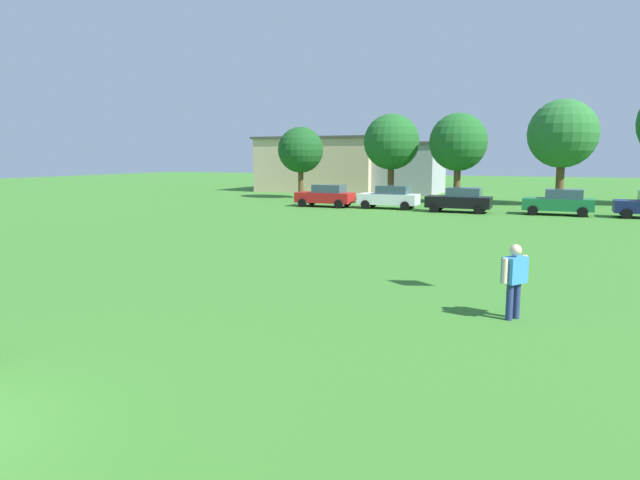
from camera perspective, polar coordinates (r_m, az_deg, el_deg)
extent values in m
plane|color=#387528|center=(35.18, 9.77, 2.12)|extent=(160.00, 160.00, 0.00)
cylinder|color=navy|center=(13.97, 18.53, -5.92)|extent=(0.16, 0.16, 0.87)
cylinder|color=navy|center=(14.18, 19.18, -5.75)|extent=(0.16, 0.16, 0.87)
cube|color=#337FCC|center=(13.92, 19.00, -2.87)|extent=(0.59, 0.66, 0.62)
cylinder|color=beige|center=(13.63, 18.09, -2.97)|extent=(0.13, 0.13, 0.58)
cylinder|color=beige|center=(14.20, 19.89, -2.62)|extent=(0.13, 0.13, 0.58)
sphere|color=beige|center=(13.84, 19.10, -0.98)|extent=(0.27, 0.27, 0.27)
cube|color=red|center=(42.90, 0.49, 4.30)|extent=(4.30, 1.80, 0.76)
cube|color=#334756|center=(42.72, 0.92, 5.20)|extent=(2.24, 1.58, 0.60)
cylinder|color=black|center=(42.69, -1.79, 3.77)|extent=(0.64, 0.22, 0.64)
cylinder|color=black|center=(44.32, -0.82, 3.94)|extent=(0.64, 0.22, 0.64)
cylinder|color=black|center=(41.55, 1.87, 3.64)|extent=(0.64, 0.22, 0.64)
cylinder|color=black|center=(43.23, 2.74, 3.82)|extent=(0.64, 0.22, 0.64)
cube|color=white|center=(41.59, 6.90, 4.11)|extent=(4.30, 1.80, 0.76)
cube|color=#334756|center=(41.45, 7.38, 5.03)|extent=(2.24, 1.58, 0.60)
cylinder|color=black|center=(41.20, 4.59, 3.57)|extent=(0.64, 0.22, 0.64)
cylinder|color=black|center=(42.90, 5.35, 3.76)|extent=(0.64, 0.22, 0.64)
cylinder|color=black|center=(40.37, 8.53, 3.41)|extent=(0.64, 0.22, 0.64)
cylinder|color=black|center=(42.11, 9.15, 3.60)|extent=(0.64, 0.22, 0.64)
cube|color=black|center=(39.79, 13.77, 3.74)|extent=(4.30, 1.80, 0.76)
cube|color=#334756|center=(39.69, 14.29, 4.69)|extent=(2.24, 1.58, 0.60)
cylinder|color=black|center=(39.21, 11.42, 3.19)|extent=(0.64, 0.22, 0.64)
cylinder|color=black|center=(40.97, 11.94, 3.39)|extent=(0.64, 0.22, 0.64)
cylinder|color=black|center=(38.73, 15.67, 2.98)|extent=(0.64, 0.22, 0.64)
cylinder|color=black|center=(40.51, 16.00, 3.19)|extent=(0.64, 0.22, 0.64)
cube|color=#196B38|center=(39.91, 22.80, 3.33)|extent=(4.30, 1.80, 0.76)
cube|color=#334756|center=(39.86, 23.35, 4.28)|extent=(2.24, 1.58, 0.60)
cylinder|color=black|center=(39.08, 20.62, 2.80)|extent=(0.64, 0.22, 0.64)
cylinder|color=black|center=(40.87, 20.73, 3.02)|extent=(0.64, 0.22, 0.64)
cylinder|color=black|center=(39.07, 24.91, 2.55)|extent=(0.64, 0.22, 0.64)
cylinder|color=black|center=(40.86, 24.83, 2.78)|extent=(0.64, 0.22, 0.64)
cylinder|color=black|center=(39.28, 28.48, 2.34)|extent=(0.64, 0.22, 0.64)
cylinder|color=black|center=(41.07, 28.26, 2.58)|extent=(0.64, 0.22, 0.64)
cylinder|color=brown|center=(51.77, -1.94, 5.68)|extent=(0.48, 0.48, 2.61)
sphere|color=#194C1E|center=(51.72, -1.96, 9.05)|extent=(4.11, 4.11, 4.11)
cylinder|color=brown|center=(49.40, 7.13, 5.71)|extent=(0.55, 0.55, 2.99)
sphere|color=#1E5B23|center=(49.37, 7.21, 9.78)|extent=(4.73, 4.73, 4.73)
cylinder|color=brown|center=(47.66, 13.61, 5.41)|extent=(0.54, 0.54, 2.94)
sphere|color=#1E5B23|center=(47.61, 13.75, 9.55)|extent=(4.65, 4.65, 4.65)
cylinder|color=brown|center=(47.55, 22.97, 5.18)|extent=(0.61, 0.61, 3.29)
sphere|color=#286B2D|center=(47.53, 23.24, 9.81)|extent=(5.19, 5.19, 5.19)
cube|color=beige|center=(62.21, 0.47, 7.51)|extent=(12.88, 8.64, 5.58)
cube|color=#4C4742|center=(62.23, 0.47, 10.19)|extent=(13.39, 8.99, 0.24)
cube|color=#9999A3|center=(59.65, 7.48, 7.10)|extent=(9.35, 6.87, 4.94)
cube|color=#4C4742|center=(59.65, 7.53, 9.58)|extent=(9.72, 7.15, 0.24)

